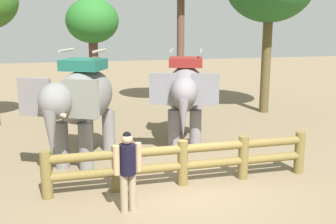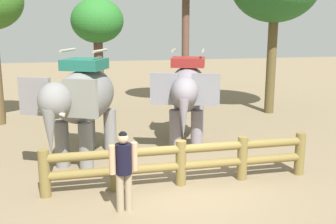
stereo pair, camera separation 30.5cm
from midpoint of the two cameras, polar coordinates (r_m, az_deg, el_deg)
name	(u,v)px [view 2 (the right image)]	position (r m, az deg, el deg)	size (l,w,h in m)	color
ground_plane	(184,189)	(9.46, 3.13, -10.59)	(60.00, 60.00, 0.00)	#7B694E
log_fence	(181,160)	(9.51, 2.71, -6.57)	(6.23, 0.36, 1.05)	brown
elephant_near_left	(82,100)	(11.07, -10.95, 1.68)	(2.70, 3.50, 2.97)	slate
elephant_center	(187,92)	(12.49, 3.39, 2.80)	(2.31, 3.41, 2.85)	slate
tourist_woman_in_black	(124,166)	(8.15, -5.06, -7.36)	(0.57, 0.39, 1.64)	gray
tree_back_center	(97,23)	(16.76, -9.16, 11.93)	(2.05, 2.05, 4.56)	brown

